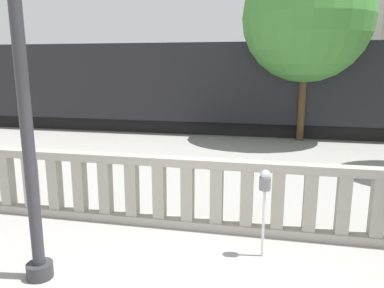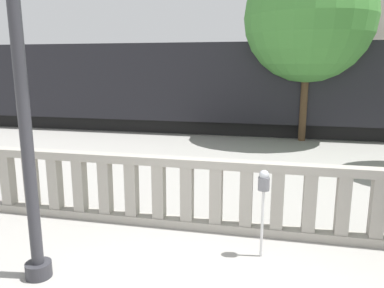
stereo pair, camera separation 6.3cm
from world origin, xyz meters
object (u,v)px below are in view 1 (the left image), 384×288
at_px(train_near, 277,87).
at_px(train_far, 210,76).
at_px(parking_meter, 265,188).
at_px(tree_right, 307,18).

distance_m(train_near, train_far, 14.64).
bearing_deg(train_far, parking_meter, -78.79).
xyz_separation_m(train_far, tree_right, (5.91, -15.32, 2.51)).
bearing_deg(train_near, parking_meter, -91.17).
distance_m(parking_meter, train_far, 24.73).
bearing_deg(train_near, tree_right, -60.31).
distance_m(train_far, tree_right, 16.61).
height_order(train_near, tree_right, tree_right).
bearing_deg(parking_meter, tree_right, 82.93).
bearing_deg(parking_meter, train_far, 101.21).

